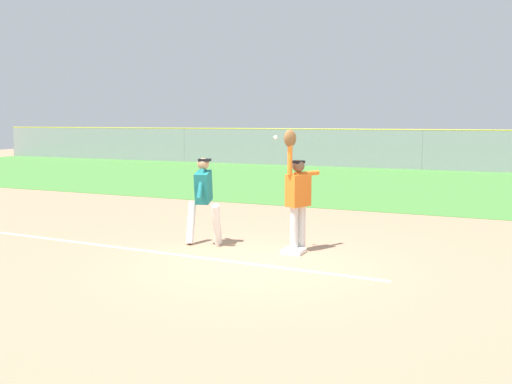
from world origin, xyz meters
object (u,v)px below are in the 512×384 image
at_px(parked_car_green, 410,152).
at_px(parked_car_black, 496,154).
at_px(baseball, 276,137).
at_px(parked_car_tan, 334,150).
at_px(first_base, 294,251).
at_px(fielder, 297,192).
at_px(runner, 204,195).

xyz_separation_m(parked_car_green, parked_car_black, (4.51, 0.14, 0.00)).
xyz_separation_m(baseball, parked_car_green, (-1.05, 23.21, -1.46)).
bearing_deg(baseball, parked_car_tan, 103.45).
relative_size(baseball, parked_car_black, 0.02).
height_order(first_base, parked_car_tan, parked_car_tan).
height_order(fielder, parked_car_green, fielder).
bearing_deg(baseball, first_base, -13.31).
bearing_deg(fielder, first_base, 117.85).
xyz_separation_m(first_base, runner, (-1.87, -0.04, 0.96)).
height_order(fielder, parked_car_black, fielder).
xyz_separation_m(baseball, parked_car_black, (3.46, 23.34, -1.46)).
bearing_deg(parked_car_tan, parked_car_black, 2.26).
relative_size(runner, parked_car_tan, 0.38).
distance_m(first_base, fielder, 1.10).
bearing_deg(parked_car_tan, fielder, -69.94).
xyz_separation_m(runner, parked_car_black, (4.92, 23.48, -0.32)).
xyz_separation_m(first_base, parked_car_tan, (-6.12, 23.98, 0.63)).
bearing_deg(parked_car_green, parked_car_black, 8.01).
relative_size(fielder, parked_car_tan, 0.50).
height_order(runner, parked_car_tan, runner).
xyz_separation_m(fielder, parked_car_tan, (-6.11, 23.79, -0.45)).
bearing_deg(parked_car_green, parked_car_tan, 178.03).
xyz_separation_m(runner, parked_car_tan, (-4.25, 24.02, -0.32)).
distance_m(first_base, parked_car_green, 23.36).
relative_size(parked_car_tan, parked_car_green, 1.00).
bearing_deg(fielder, parked_car_tan, -50.21).
xyz_separation_m(parked_car_tan, parked_car_black, (9.17, -0.54, 0.00)).
height_order(runner, parked_car_black, runner).
bearing_deg(baseball, fielder, 14.06).
bearing_deg(first_base, baseball, 166.69).
distance_m(runner, baseball, 1.85).
distance_m(runner, parked_car_tan, 24.40).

